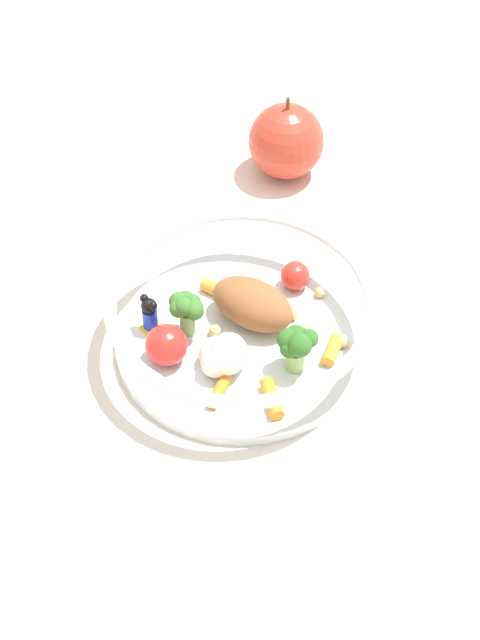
# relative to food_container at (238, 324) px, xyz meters

# --- Properties ---
(ground_plane) EXTENTS (2.40, 2.40, 0.00)m
(ground_plane) POSITION_rel_food_container_xyz_m (-0.02, -0.00, -0.03)
(ground_plane) COLOR silver
(food_container) EXTENTS (0.21, 0.21, 0.06)m
(food_container) POSITION_rel_food_container_xyz_m (0.00, 0.00, 0.00)
(food_container) COLOR white
(food_container) RESTS_ON ground_plane
(loose_apple) EXTENTS (0.07, 0.07, 0.09)m
(loose_apple) POSITION_rel_food_container_xyz_m (0.05, -0.23, 0.01)
(loose_apple) COLOR #BC3828
(loose_apple) RESTS_ON ground_plane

